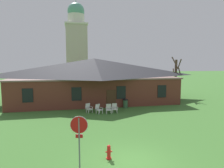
# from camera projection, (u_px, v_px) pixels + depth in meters

# --- Properties ---
(ground_plane) EXTENTS (200.00, 200.00, 0.00)m
(ground_plane) POSITION_uv_depth(u_px,v_px,m) (132.00, 162.00, 10.35)
(ground_plane) COLOR #3D702D
(brick_building) EXTENTS (21.20, 10.40, 5.79)m
(brick_building) POSITION_uv_depth(u_px,v_px,m) (94.00, 79.00, 27.11)
(brick_building) COLOR brown
(brick_building) RESTS_ON ground
(dome_tower) EXTENTS (5.18, 5.18, 19.89)m
(dome_tower) POSITION_uv_depth(u_px,v_px,m) (77.00, 46.00, 46.47)
(dome_tower) COLOR #BCB29E
(dome_tower) RESTS_ON ground
(stop_sign) EXTENTS (0.79, 0.21, 2.85)m
(stop_sign) POSITION_uv_depth(u_px,v_px,m) (79.00, 134.00, 8.82)
(stop_sign) COLOR slate
(stop_sign) RESTS_ON ground
(lawn_chair_by_porch) EXTENTS (0.81, 0.85, 0.96)m
(lawn_chair_by_porch) POSITION_uv_depth(u_px,v_px,m) (89.00, 108.00, 20.65)
(lawn_chair_by_porch) COLOR white
(lawn_chair_by_porch) RESTS_ON ground
(lawn_chair_near_door) EXTENTS (0.84, 0.87, 0.96)m
(lawn_chair_near_door) POSITION_uv_depth(u_px,v_px,m) (99.00, 109.00, 20.29)
(lawn_chair_near_door) COLOR white
(lawn_chair_near_door) RESTS_ON ground
(lawn_chair_left_end) EXTENTS (0.68, 0.71, 0.96)m
(lawn_chair_left_end) POSITION_uv_depth(u_px,v_px,m) (109.00, 108.00, 20.35)
(lawn_chair_left_end) COLOR silver
(lawn_chair_left_end) RESTS_ON ground
(lawn_chair_middle) EXTENTS (0.68, 0.71, 0.96)m
(lawn_chair_middle) POSITION_uv_depth(u_px,v_px,m) (115.00, 108.00, 20.66)
(lawn_chair_middle) COLOR silver
(lawn_chair_middle) RESTS_ON ground
(bare_tree_beside_building) EXTENTS (1.58, 1.32, 6.07)m
(bare_tree_beside_building) POSITION_uv_depth(u_px,v_px,m) (176.00, 77.00, 29.25)
(bare_tree_beside_building) COLOR brown
(bare_tree_beside_building) RESTS_ON ground
(fire_hydrant) EXTENTS (0.36, 0.28, 0.79)m
(fire_hydrant) POSITION_uv_depth(u_px,v_px,m) (109.00, 152.00, 10.67)
(fire_hydrant) COLOR red
(fire_hydrant) RESTS_ON ground
(trash_bin) EXTENTS (0.56, 0.56, 0.98)m
(trash_bin) POSITION_uv_depth(u_px,v_px,m) (125.00, 104.00, 22.81)
(trash_bin) COLOR #335638
(trash_bin) RESTS_ON ground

